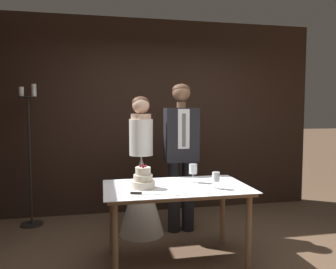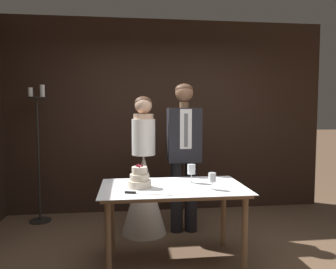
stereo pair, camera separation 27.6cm
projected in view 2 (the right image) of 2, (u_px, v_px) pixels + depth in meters
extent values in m
cube|color=black|center=(165.00, 116.00, 4.86)|extent=(4.76, 0.12, 2.79)
cylinder|color=#8E6B4C|center=(108.00, 243.00, 2.80)|extent=(0.06, 0.06, 0.72)
cylinder|color=#8E6B4C|center=(245.00, 236.00, 2.95)|extent=(0.06, 0.06, 0.72)
cylinder|color=#8E6B4C|center=(112.00, 218.00, 3.45)|extent=(0.06, 0.06, 0.72)
cylinder|color=#8E6B4C|center=(223.00, 213.00, 3.60)|extent=(0.06, 0.06, 0.72)
cube|color=#8E6B4C|center=(173.00, 189.00, 3.17)|extent=(1.33, 0.78, 0.03)
cube|color=white|center=(173.00, 187.00, 3.17)|extent=(1.39, 0.84, 0.01)
cylinder|color=beige|center=(140.00, 184.00, 3.12)|extent=(0.23, 0.23, 0.07)
cylinder|color=beige|center=(139.00, 177.00, 3.11)|extent=(0.18, 0.18, 0.06)
cylinder|color=beige|center=(139.00, 170.00, 3.11)|extent=(0.15, 0.15, 0.07)
sphere|color=maroon|center=(142.00, 166.00, 3.11)|extent=(0.02, 0.02, 0.02)
sphere|color=maroon|center=(139.00, 165.00, 3.14)|extent=(0.02, 0.02, 0.02)
sphere|color=maroon|center=(137.00, 166.00, 3.11)|extent=(0.02, 0.02, 0.02)
sphere|color=maroon|center=(139.00, 166.00, 3.07)|extent=(0.02, 0.02, 0.02)
cube|color=silver|center=(154.00, 194.00, 2.86)|extent=(0.32, 0.12, 0.00)
cylinder|color=black|center=(130.00, 192.00, 2.89)|extent=(0.10, 0.05, 0.02)
cylinder|color=silver|center=(191.00, 183.00, 3.32)|extent=(0.08, 0.08, 0.00)
cylinder|color=silver|center=(191.00, 178.00, 3.31)|extent=(0.01, 0.01, 0.09)
cylinder|color=silver|center=(191.00, 169.00, 3.31)|extent=(0.08, 0.08, 0.10)
cylinder|color=maroon|center=(191.00, 172.00, 3.31)|extent=(0.07, 0.07, 0.04)
cylinder|color=silver|center=(212.00, 189.00, 3.04)|extent=(0.07, 0.07, 0.00)
cylinder|color=silver|center=(212.00, 186.00, 3.03)|extent=(0.01, 0.01, 0.07)
cylinder|color=silver|center=(212.00, 177.00, 3.03)|extent=(0.07, 0.07, 0.09)
cylinder|color=maroon|center=(212.00, 180.00, 3.03)|extent=(0.06, 0.06, 0.03)
cone|color=white|center=(144.00, 194.00, 3.95)|extent=(0.54, 0.54, 0.96)
cylinder|color=white|center=(144.00, 137.00, 3.89)|extent=(0.28, 0.28, 0.43)
cylinder|color=#DBAD8E|center=(143.00, 116.00, 3.87)|extent=(0.24, 0.24, 0.06)
sphere|color=#DBAD8E|center=(143.00, 105.00, 3.86)|extent=(0.20, 0.20, 0.20)
ellipsoid|color=#472D1E|center=(143.00, 103.00, 3.88)|extent=(0.21, 0.21, 0.15)
cylinder|color=black|center=(177.00, 197.00, 4.00)|extent=(0.15, 0.15, 0.87)
cylinder|color=black|center=(191.00, 196.00, 4.02)|extent=(0.15, 0.15, 0.87)
cube|color=black|center=(184.00, 135.00, 3.95)|extent=(0.40, 0.24, 0.65)
cube|color=white|center=(186.00, 129.00, 3.82)|extent=(0.14, 0.01, 0.47)
cube|color=slate|center=(186.00, 130.00, 3.82)|extent=(0.04, 0.01, 0.39)
cylinder|color=brown|center=(184.00, 105.00, 3.92)|extent=(0.11, 0.11, 0.07)
sphere|color=brown|center=(184.00, 93.00, 3.91)|extent=(0.22, 0.22, 0.22)
ellipsoid|color=#472D1E|center=(184.00, 90.00, 3.92)|extent=(0.22, 0.22, 0.14)
cylinder|color=black|center=(40.00, 221.00, 4.39)|extent=(0.28, 0.28, 0.02)
cylinder|color=black|center=(38.00, 160.00, 4.32)|extent=(0.03, 0.03, 1.63)
cylinder|color=black|center=(37.00, 97.00, 4.26)|extent=(0.22, 0.22, 0.01)
cylinder|color=white|center=(30.00, 92.00, 4.25)|extent=(0.06, 0.06, 0.12)
cylinder|color=white|center=(42.00, 91.00, 4.26)|extent=(0.06, 0.06, 0.16)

